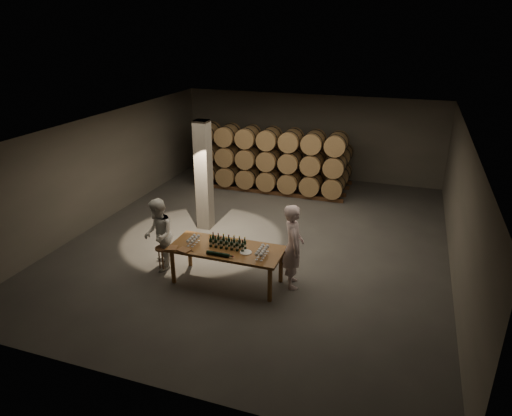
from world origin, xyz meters
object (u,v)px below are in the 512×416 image
(notebook_near, at_px, (184,250))
(person_man, at_px, (293,246))
(tasting_table, at_px, (227,252))
(bottle_cluster, at_px, (228,243))
(person_woman, at_px, (159,235))
(plate, at_px, (246,252))
(stool, at_px, (163,251))

(notebook_near, distance_m, person_man, 2.47)
(tasting_table, distance_m, bottle_cluster, 0.21)
(tasting_table, height_order, person_woman, person_woman)
(tasting_table, height_order, notebook_near, notebook_near)
(bottle_cluster, distance_m, plate, 0.49)
(stool, height_order, person_woman, person_woman)
(notebook_near, distance_m, stool, 1.10)
(plate, xyz_separation_m, notebook_near, (-1.35, -0.36, 0.01))
(stool, bearing_deg, plate, -3.59)
(bottle_cluster, xyz_separation_m, person_woman, (-1.84, 0.07, -0.10))
(tasting_table, bearing_deg, stool, 177.90)
(notebook_near, height_order, stool, notebook_near)
(bottle_cluster, relative_size, plate, 3.17)
(tasting_table, height_order, person_man, person_man)
(stool, xyz_separation_m, person_man, (3.20, 0.32, 0.52))
(notebook_near, bearing_deg, stool, 163.68)
(notebook_near, distance_m, person_woman, 1.10)
(bottle_cluster, bearing_deg, person_man, 14.14)
(stool, relative_size, person_man, 0.29)
(plate, height_order, notebook_near, notebook_near)
(notebook_near, bearing_deg, plate, 28.71)
(bottle_cluster, bearing_deg, stool, 178.54)
(stool, bearing_deg, person_man, 5.70)
(person_man, distance_m, person_woman, 3.30)
(stool, relative_size, person_woman, 0.32)
(bottle_cluster, xyz_separation_m, plate, (0.48, -0.10, -0.10))
(notebook_near, relative_size, person_woman, 0.15)
(tasting_table, height_order, plate, plate)
(tasting_table, bearing_deg, person_woman, 177.33)
(bottle_cluster, distance_m, person_man, 1.49)
(plate, bearing_deg, tasting_table, 171.29)
(person_man, bearing_deg, stool, 75.30)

